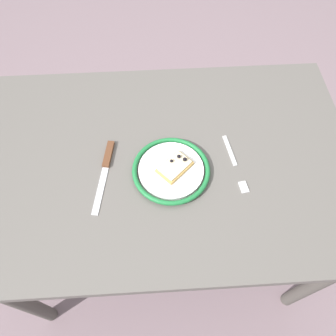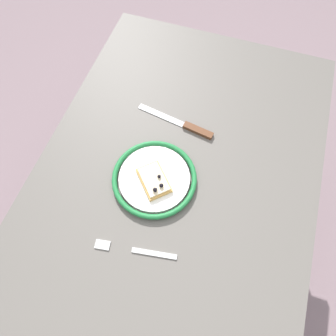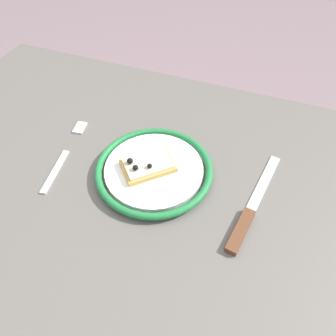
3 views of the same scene
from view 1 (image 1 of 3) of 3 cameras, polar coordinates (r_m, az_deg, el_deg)
The scene contains 6 objects.
ground_plane at distance 1.62m, azimuth -0.32°, elevation -11.99°, with size 6.00×6.00×0.00m, color slate.
dining_table at distance 1.05m, azimuth -0.49°, elevation -0.94°, with size 1.15×0.75×0.72m.
plate at distance 0.94m, azimuth 0.54°, elevation -0.37°, with size 0.23×0.23×0.02m.
pizza_slice_near at distance 0.93m, azimuth 1.21°, elevation 0.30°, with size 0.11×0.11×0.03m.
knife at distance 0.98m, azimuth -10.73°, elevation 0.75°, with size 0.06×0.24×0.01m.
fork at distance 0.98m, azimuth 11.58°, elevation 0.76°, with size 0.05×0.20×0.00m.
Camera 1 is at (0.02, 0.53, 1.54)m, focal length 34.85 mm.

